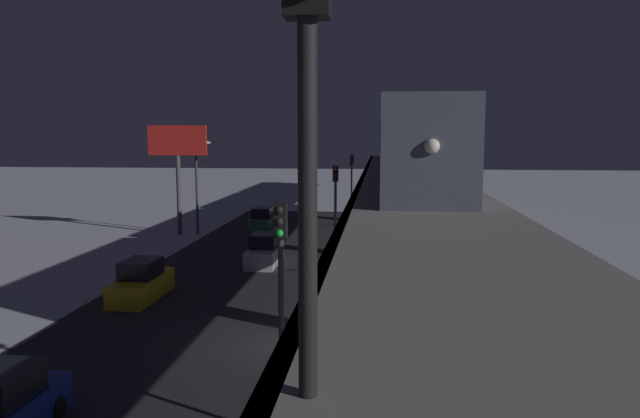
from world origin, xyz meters
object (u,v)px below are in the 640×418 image
Objects in this scene: commercial_billboard at (178,151)px; sedan_yellow at (141,283)px; rail_signal at (307,67)px; sedan_silver at (264,252)px; subway_train at (397,139)px; traffic_light_far at (352,180)px; traffic_light_near at (281,287)px; traffic_light_mid at (335,204)px; sedan_green at (263,221)px; sedan_blue at (0,412)px.

sedan_yellow is at bearing 103.47° from commercial_billboard.
rail_signal reaches higher than sedan_silver.
sedan_yellow is (13.29, 26.07, -6.94)m from subway_train.
traffic_light_far is (1.98, -47.48, -4.49)m from rail_signal.
sedan_silver is 9.56m from sedan_yellow.
traffic_light_mid is at bearing -90.00° from traffic_light_near.
subway_train reaches higher than traffic_light_near.
traffic_light_mid is at bearing 114.94° from sedan_green.
sedan_blue and sedan_green have the same top height.
sedan_yellow is 0.72× the size of traffic_light_mid.
sedan_yellow is at bearing -64.11° from rail_signal.
traffic_light_far is at bearing -161.67° from sedan_green.
commercial_billboard reaches higher than traffic_light_near.
sedan_blue is 13.94m from sedan_yellow.
traffic_light_mid is (-9.30, -5.63, 3.40)m from sedan_yellow.
traffic_light_mid is (-4.70, 2.75, 3.40)m from sedan_silver.
sedan_blue is 0.91× the size of sedan_yellow.
traffic_light_near and traffic_light_far have the same top height.
subway_train is 30.07m from sedan_yellow.
subway_train is 42.09m from sedan_blue.
sedan_green is at bearing 101.82° from sedan_silver.
sedan_silver is (-2.80, -22.21, 0.01)m from sedan_blue.
traffic_light_near is (-7.50, 34.74, 3.40)m from sedan_green.
subway_train is at bearing -95.84° from traffic_light_near.
rail_signal is at bearing 93.92° from traffic_light_mid.
traffic_light_far reaches higher than sedan_yellow.
traffic_light_near is (3.99, 39.05, -3.55)m from subway_train.
traffic_light_near is at bearing 125.62° from sedan_yellow.
sedan_green is 13.67m from sedan_silver.
sedan_silver is 22.14m from traffic_light_near.
sedan_silver is 0.68× the size of traffic_light_mid.
sedan_blue is 0.47× the size of commercial_billboard.
sedan_yellow is 26.19m from traffic_light_far.
sedan_silver is 0.94× the size of sedan_yellow.
subway_train is 11.57× the size of traffic_light_near.
sedan_yellow is 11.39m from traffic_light_mid.
traffic_light_near is at bearing -77.59° from sedan_silver.
sedan_green is at bearing -94.73° from sedan_yellow.
traffic_light_near is at bearing 113.51° from commercial_billboard.
sedan_silver is at bearing 101.82° from sedan_green.
rail_signal is (2.02, 49.30, 0.95)m from subway_train.
commercial_billboard is at bearing 22.55° from subway_train.
traffic_light_far is (-7.50, -38.07, 3.41)m from sedan_blue.
sedan_green is at bearing -65.06° from traffic_light_mid.
traffic_light_near reaches higher than sedan_silver.
sedan_blue is 0.65× the size of traffic_light_far.
subway_train is 5.64m from traffic_light_far.
rail_signal is 46.65m from sedan_green.
rail_signal is at bearing 87.66° from subway_train.
traffic_light_far is at bearing 24.52° from subway_train.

